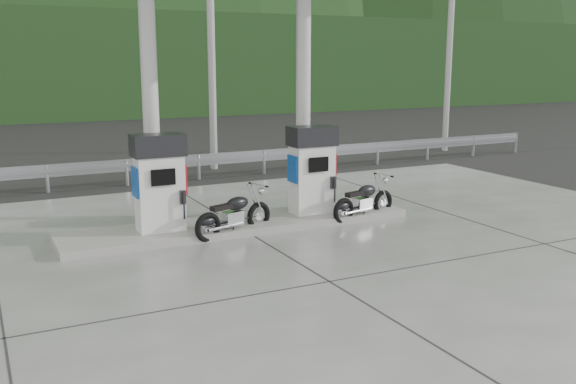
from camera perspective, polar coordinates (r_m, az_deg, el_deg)
name	(u,v)px	position (r m, az deg, el deg)	size (l,w,h in m)	color
ground	(299,264)	(10.59, 0.97, -6.44)	(160.00, 160.00, 0.00)	black
forecourt_apron	(299,264)	(10.59, 0.97, -6.39)	(18.00, 14.00, 0.02)	slate
pump_island	(241,224)	(12.75, -4.23, -2.88)	(7.00, 1.40, 0.15)	gray
gas_pump_left	(159,183)	(12.03, -11.36, 0.80)	(0.95, 0.55, 1.80)	white
gas_pump_right	(312,170)	(13.21, 2.14, 1.99)	(0.95, 0.55, 1.80)	white
canopy_column_left	(150,94)	(12.23, -12.16, 8.50)	(0.30, 0.30, 5.00)	silver
canopy_column_right	(303,90)	(13.39, 1.36, 9.01)	(0.30, 0.30, 5.00)	silver
guardrail	(163,157)	(17.74, -11.04, 3.10)	(26.00, 0.16, 1.42)	gray
road	(134,164)	(21.21, -13.53, 2.44)	(60.00, 7.00, 0.01)	black
utility_pole_b	(211,35)	(19.60, -6.86, 13.67)	(0.22, 0.22, 8.00)	#989893
utility_pole_c	(450,39)	(24.19, 14.20, 13.02)	(0.22, 0.22, 8.00)	#989893
tree_band	(54,65)	(39.20, -20.06, 10.57)	(80.00, 6.00, 6.00)	black
forested_hills	(18,94)	(69.16, -22.87, 8.06)	(100.00, 40.00, 140.00)	black
motorcycle_left	(234,215)	(12.14, -4.82, -2.06)	(1.69, 0.53, 0.80)	black
motorcycle_right	(364,201)	(13.43, 6.76, -0.81)	(1.64, 0.52, 0.78)	black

